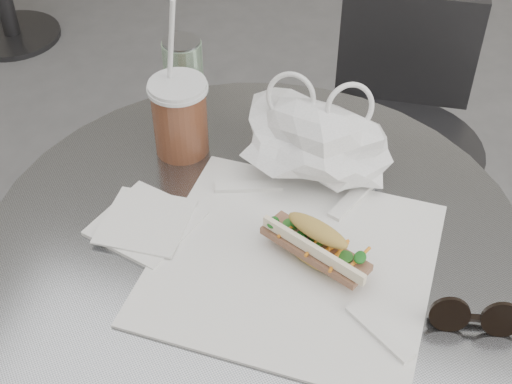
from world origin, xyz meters
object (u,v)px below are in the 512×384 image
(cafe_table, at_px, (255,351))
(drink_can, at_px, (184,74))
(chair_far, at_px, (388,183))
(banh_mi, at_px, (316,245))
(sunglasses, at_px, (474,318))
(iced_coffee, at_px, (180,116))

(cafe_table, xyz_separation_m, drink_can, (-0.21, 0.26, 0.34))
(chair_far, bearing_deg, banh_mi, 81.35)
(sunglasses, bearing_deg, banh_mi, 157.18)
(cafe_table, xyz_separation_m, sunglasses, (0.30, -0.07, 0.29))
(cafe_table, bearing_deg, sunglasses, -12.95)
(chair_far, bearing_deg, iced_coffee, 53.33)
(chair_far, xyz_separation_m, sunglasses, (0.17, -0.70, 0.43))
(banh_mi, xyz_separation_m, sunglasses, (0.21, -0.05, -0.01))
(cafe_table, distance_m, chair_far, 0.66)
(cafe_table, relative_size, iced_coffee, 2.85)
(chair_far, relative_size, sunglasses, 6.62)
(banh_mi, height_order, sunglasses, banh_mi)
(banh_mi, bearing_deg, iced_coffee, 170.02)
(cafe_table, height_order, sunglasses, sunglasses)
(cafe_table, height_order, iced_coffee, iced_coffee)
(banh_mi, bearing_deg, drink_can, 159.86)
(drink_can, bearing_deg, chair_far, 48.43)
(iced_coffee, height_order, sunglasses, iced_coffee)
(iced_coffee, bearing_deg, cafe_table, -41.20)
(iced_coffee, relative_size, drink_can, 2.13)
(sunglasses, bearing_deg, cafe_table, 156.57)
(cafe_table, relative_size, banh_mi, 3.81)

